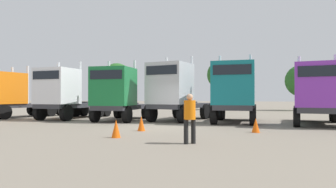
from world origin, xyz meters
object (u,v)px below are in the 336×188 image
at_px(semi_truck_orange, 11,94).
at_px(traffic_cone_near, 256,125).
at_px(semi_truck_white, 65,94).
at_px(semi_truck_teal, 234,92).
at_px(visitor_in_hivis, 190,115).
at_px(semi_truck_purple, 318,93).
at_px(semi_truck_silver, 175,92).
at_px(traffic_cone_far, 141,124).
at_px(semi_truck_green, 118,94).
at_px(traffic_cone_mid, 116,129).

bearing_deg(semi_truck_orange, traffic_cone_near, 87.52).
bearing_deg(semi_truck_white, traffic_cone_near, 74.50).
relative_size(semi_truck_teal, traffic_cone_near, 8.83).
distance_m(semi_truck_orange, visitor_in_hivis, 18.11).
xyz_separation_m(visitor_in_hivis, traffic_cone_near, (2.24, 3.99, -0.67)).
relative_size(semi_truck_teal, visitor_in_hivis, 3.35).
relative_size(semi_truck_purple, visitor_in_hivis, 3.85).
bearing_deg(visitor_in_hivis, semi_truck_purple, -72.88).
bearing_deg(semi_truck_silver, traffic_cone_near, 55.81).
bearing_deg(traffic_cone_near, semi_truck_purple, 51.25).
bearing_deg(semi_truck_white, traffic_cone_far, 59.58).
distance_m(semi_truck_green, semi_truck_purple, 12.18).
distance_m(semi_truck_orange, semi_truck_green, 9.28).
bearing_deg(semi_truck_purple, visitor_in_hivis, -26.78).
distance_m(visitor_in_hivis, traffic_cone_near, 4.62).
relative_size(semi_truck_green, visitor_in_hivis, 3.55).
bearing_deg(semi_truck_purple, traffic_cone_mid, -41.76).
relative_size(semi_truck_green, traffic_cone_near, 9.34).
xyz_separation_m(semi_truck_silver, traffic_cone_far, (-0.11, -5.99, -1.62)).
distance_m(traffic_cone_near, traffic_cone_far, 5.27).
relative_size(semi_truck_purple, traffic_cone_near, 10.13).
bearing_deg(visitor_in_hivis, semi_truck_white, 13.27).
height_order(semi_truck_purple, traffic_cone_near, semi_truck_purple).
distance_m(semi_truck_purple, traffic_cone_near, 5.65).
height_order(traffic_cone_near, traffic_cone_mid, traffic_cone_mid).
relative_size(semi_truck_white, traffic_cone_far, 9.26).
bearing_deg(traffic_cone_mid, semi_truck_orange, 147.41).
relative_size(semi_truck_orange, semi_truck_white, 1.05).
bearing_deg(semi_truck_orange, semi_truck_green, 98.80).
height_order(semi_truck_teal, traffic_cone_near, semi_truck_teal).
distance_m(semi_truck_silver, visitor_in_hivis, 9.68).
bearing_deg(traffic_cone_mid, semi_truck_silver, 88.33).
bearing_deg(semi_truck_orange, semi_truck_white, 99.51).
bearing_deg(traffic_cone_near, semi_truck_teal, 104.56).
height_order(semi_truck_silver, traffic_cone_mid, semi_truck_silver).
xyz_separation_m(semi_truck_white, semi_truck_teal, (11.91, -0.04, 0.06)).
height_order(semi_truck_green, visitor_in_hivis, semi_truck_green).
xyz_separation_m(semi_truck_white, semi_truck_silver, (8.00, 0.63, 0.12)).
distance_m(semi_truck_green, semi_truck_teal, 7.59).
bearing_deg(semi_truck_green, traffic_cone_mid, 22.96).
height_order(semi_truck_white, visitor_in_hivis, semi_truck_white).
height_order(visitor_in_hivis, traffic_cone_far, visitor_in_hivis).
relative_size(traffic_cone_mid, traffic_cone_far, 1.02).
distance_m(semi_truck_white, semi_truck_teal, 11.91).
xyz_separation_m(semi_truck_green, semi_truck_silver, (3.67, 0.97, 0.16)).
distance_m(semi_truck_silver, traffic_cone_near, 7.48).
bearing_deg(traffic_cone_mid, semi_truck_teal, 61.90).
bearing_deg(semi_truck_purple, semi_truck_orange, -83.94).
xyz_separation_m(semi_truck_teal, traffic_cone_mid, (-4.16, -7.80, -1.55)).
height_order(semi_truck_orange, semi_truck_white, semi_truck_white).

